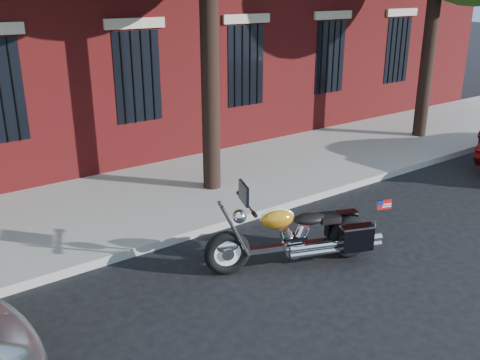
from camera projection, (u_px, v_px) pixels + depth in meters
ground at (285, 252)px, 8.74m from camera, size 120.00×120.00×0.00m
curb at (236, 220)px, 9.76m from camera, size 40.00×0.16×0.15m
sidewalk at (183, 190)px, 11.18m from camera, size 40.00×3.60×0.15m
motorcycle at (300, 236)px, 8.17m from camera, size 2.58×1.48×1.43m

